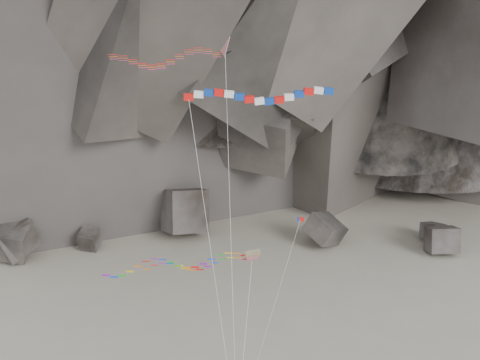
{
  "coord_description": "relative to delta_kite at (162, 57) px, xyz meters",
  "views": [
    {
      "loc": [
        -1.1,
        -46.92,
        40.11
      ],
      "look_at": [
        1.77,
        6.0,
        20.72
      ],
      "focal_mm": 45.0,
      "sensor_mm": 36.0,
      "label": 1
    }
  ],
  "objects": [
    {
      "name": "banner_kite",
      "position": [
        7.88,
        -2.41,
        -2.9
      ],
      "size": [
        12.32,
        7.08,
        28.74
      ],
      "rotation": [
        0.0,
        0.0,
        0.02
      ],
      "color": "red",
      "rests_on": "ground"
    },
    {
      "name": "boulder_field",
      "position": [
        -6.22,
        30.91,
        -30.22
      ],
      "size": [
        75.37,
        14.74,
        8.76
      ],
      "color": "#47423F",
      "rests_on": "ground"
    },
    {
      "name": "pennant_kite",
      "position": [
        10.52,
        -4.25,
        -16.46
      ],
      "size": [
        6.14,
        5.64,
        17.6
      ],
      "rotation": [
        0.0,
        0.0,
        -0.15
      ],
      "color": "red",
      "rests_on": "ground"
    },
    {
      "name": "delta_kite",
      "position": [
        0.0,
        0.0,
        0.0
      ],
      "size": [
        10.72,
        10.34,
        32.7
      ],
      "rotation": [
        0.0,
        0.0,
        0.17
      ],
      "color": "red",
      "rests_on": "ground"
    },
    {
      "name": "parafoil_kite",
      "position": [
        0.3,
        -2.31,
        -18.03
      ],
      "size": [
        14.76,
        7.02,
        14.3
      ],
      "rotation": [
        0.0,
        0.0,
        0.19
      ],
      "color": "yellow",
      "rests_on": "ground"
    }
  ]
}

